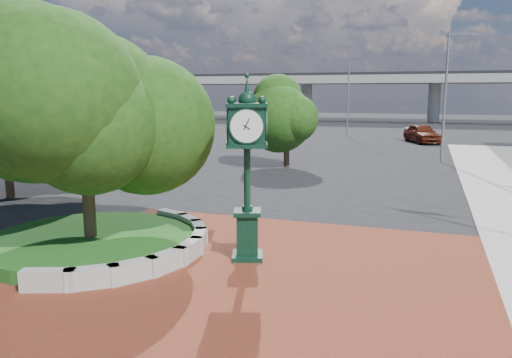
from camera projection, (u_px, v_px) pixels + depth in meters
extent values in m
plane|color=black|center=(251.00, 268.00, 13.15)|extent=(200.00, 200.00, 0.00)
cube|color=maroon|center=(237.00, 281.00, 12.22)|extent=(12.00, 12.00, 0.04)
cube|color=#9E9B93|center=(49.00, 281.00, 11.55)|extent=(1.29, 0.76, 0.54)
cube|color=#9E9B93|center=(92.00, 278.00, 11.72)|extent=(1.20, 1.04, 0.54)
cube|color=#9E9B93|center=(134.00, 271.00, 12.16)|extent=(1.00, 1.22, 0.54)
cube|color=#9E9B93|center=(167.00, 262.00, 12.83)|extent=(0.71, 1.30, 0.54)
cube|color=#9E9B93|center=(189.00, 251.00, 13.68)|extent=(0.35, 1.25, 0.54)
cube|color=#9E9B93|center=(199.00, 241.00, 14.63)|extent=(0.71, 1.30, 0.54)
cube|color=#9E9B93|center=(199.00, 232.00, 15.58)|extent=(1.00, 1.22, 0.54)
cube|color=#9E9B93|center=(189.00, 225.00, 16.45)|extent=(1.20, 1.04, 0.54)
cube|color=#9E9B93|center=(173.00, 219.00, 17.16)|extent=(1.29, 0.76, 0.54)
cylinder|color=#134316|center=(91.00, 243.00, 14.72)|extent=(6.10, 6.10, 0.40)
cube|color=#9E9B93|center=(401.00, 80.00, 77.27)|extent=(90.00, 12.00, 1.20)
cube|color=black|center=(402.00, 74.00, 77.13)|extent=(90.00, 12.00, 0.40)
cylinder|color=#9E9B93|center=(197.00, 101.00, 89.05)|extent=(1.80, 1.80, 6.00)
cylinder|color=#9E9B93|center=(306.00, 102.00, 82.66)|extent=(1.80, 1.80, 6.00)
cylinder|color=#9E9B93|center=(434.00, 103.00, 76.27)|extent=(1.80, 1.80, 6.00)
cylinder|color=#38281C|center=(89.00, 214.00, 14.56)|extent=(0.36, 0.36, 2.17)
sphere|color=#163B10|center=(84.00, 123.00, 14.11)|extent=(5.20, 5.20, 5.20)
cylinder|color=#38281C|center=(8.00, 170.00, 21.75)|extent=(0.36, 0.36, 2.45)
sphere|color=#163B10|center=(3.00, 103.00, 21.25)|extent=(5.60, 5.60, 5.60)
cylinder|color=#38281C|center=(287.00, 151.00, 31.04)|extent=(0.36, 0.36, 1.92)
sphere|color=#163B10|center=(287.00, 114.00, 30.65)|extent=(4.40, 4.40, 4.40)
cube|color=black|center=(247.00, 256.00, 13.85)|extent=(1.06, 1.06, 0.17)
cube|color=black|center=(247.00, 234.00, 13.73)|extent=(0.73, 0.73, 1.15)
cube|color=black|center=(247.00, 212.00, 13.63)|extent=(0.93, 0.93, 0.13)
cylinder|color=black|center=(247.00, 178.00, 13.46)|extent=(0.18, 0.18, 1.78)
cube|color=black|center=(247.00, 125.00, 13.22)|extent=(1.20, 1.20, 0.94)
cylinder|color=white|center=(247.00, 126.00, 12.73)|extent=(0.82, 0.33, 0.84)
cylinder|color=white|center=(247.00, 124.00, 13.70)|extent=(0.82, 0.33, 0.84)
cylinder|color=white|center=(229.00, 125.00, 13.22)|extent=(0.33, 0.82, 0.84)
cylinder|color=white|center=(266.00, 125.00, 13.22)|extent=(0.33, 0.82, 0.84)
sphere|color=black|center=(247.00, 100.00, 13.11)|extent=(0.46, 0.46, 0.46)
cone|color=black|center=(247.00, 87.00, 13.05)|extent=(0.19, 0.19, 0.52)
imported|color=#4F1A0B|center=(422.00, 133.00, 45.60)|extent=(3.82, 5.45, 1.72)
cylinder|color=slate|center=(445.00, 100.00, 32.35)|extent=(0.15, 0.15, 8.21)
cube|color=slate|center=(463.00, 34.00, 31.42)|extent=(1.65, 0.21, 0.11)
cube|color=slate|center=(475.00, 35.00, 31.23)|extent=(0.47, 0.25, 0.14)
cylinder|color=slate|center=(348.00, 98.00, 52.19)|extent=(0.14, 0.14, 7.96)
cube|color=slate|center=(357.00, 59.00, 51.19)|extent=(1.60, 0.26, 0.11)
cube|color=slate|center=(364.00, 59.00, 50.93)|extent=(0.46, 0.25, 0.13)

